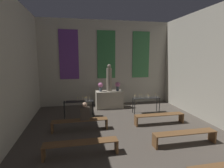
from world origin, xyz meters
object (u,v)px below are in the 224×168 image
Objects in this scene: candle_rack_left at (79,103)px; pew_back_right at (159,117)px; candle_rack_right at (146,100)px; pew_third_right at (185,135)px; flower_vase_right at (118,86)px; pew_back_left at (80,122)px; flower_vase_left at (101,86)px; pew_third_left at (81,145)px; altar at (109,100)px; person_seated at (85,112)px; statue at (109,79)px.

pew_back_right is at bearing -24.50° from candle_rack_left.
candle_rack_right reaches higher than pew_third_right.
flower_vase_right reaches higher than pew_back_left.
flower_vase_left reaches higher than candle_rack_left.
pew_back_left is at bearing -89.68° from candle_rack_left.
candle_rack_right is 4.77m from pew_third_left.
candle_rack_right is at bearing -29.68° from flower_vase_left.
flower_vase_left is 0.96m from flower_vase_right.
altar reaches higher than pew_third_left.
pew_back_left is (-3.35, 1.82, 0.00)m from pew_third_right.
pew_third_left is at bearing -151.52° from pew_back_right.
altar is 2.10m from candle_rack_left.
person_seated is at bearing 83.84° from pew_third_left.
statue is 1.08× the size of candle_rack_left.
person_seated reaches higher than candle_rack_right.
statue is 5.07m from pew_third_right.
flower_vase_left reaches higher than altar.
pew_third_right is (3.35, 0.00, 0.00)m from pew_third_left.
statue is 2.32m from candle_rack_right.
statue reaches higher than flower_vase_right.
person_seated reaches higher than pew_back_right.
pew_third_left is (-1.68, -4.59, -1.35)m from statue.
person_seated is at bearing 180.00° from pew_back_right.
altar is 4.89m from pew_third_right.
candle_rack_left is at bearing 97.61° from person_seated.
person_seated reaches higher than pew_third_right.
person_seated is (-3.16, 1.82, 0.41)m from pew_third_right.
pew_back_left is at bearing -127.91° from flower_vase_right.
flower_vase_right reaches higher than pew_third_right.
pew_third_right is at bearing -28.48° from pew_back_left.
candle_rack_right is 3.72m from pew_back_left.
pew_back_left is at bearing -121.16° from statue.
person_seated is at bearing -154.25° from candle_rack_right.
pew_back_left and pew_back_right have the same top height.
pew_third_left is 3.35m from pew_third_right.
flower_vase_right is at bearing 113.30° from pew_back_right.
statue is at bearing 69.94° from pew_third_left.
statue is at bearing 61.90° from person_seated.
pew_back_left is (-1.19, -2.77, -0.95)m from flower_vase_left.
pew_back_right is at bearing -0.00° from person_seated.
pew_back_left is (-1.68, -2.77, -0.16)m from altar.
candle_rack_right is 0.64× the size of pew_back_right.
flower_vase_left is at bearing 127.91° from pew_back_right.
flower_vase_left is 4.84m from pew_third_left.
candle_rack_right is (3.38, -0.00, -0.00)m from candle_rack_left.
altar is 1.07× the size of candle_rack_right.
candle_rack_right reaches higher than pew_back_left.
altar is at bearing 121.16° from pew_back_right.
pew_back_left is (-1.68, -2.77, -1.35)m from statue.
statue reaches higher than person_seated.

